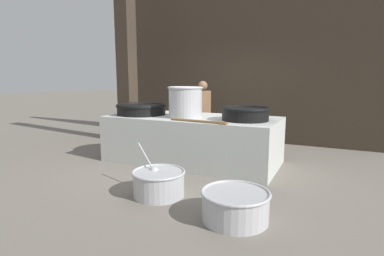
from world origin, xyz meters
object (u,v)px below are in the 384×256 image
Objects in this scene: giant_wok_near at (141,109)px; stock_pot at (185,102)px; giant_wok_far at (245,113)px; cook at (202,112)px; prep_bowl_vegetables at (159,182)px; prep_bowl_meat at (235,204)px.

stock_pot is at bearing -1.80° from giant_wok_near.
stock_pot reaches higher than giant_wok_far.
cook reaches higher than giant_wok_far.
cook is at bearing 102.52° from prep_bowl_vegetables.
prep_bowl_vegetables reaches higher than prep_bowl_meat.
stock_pot is 1.86m from prep_bowl_vegetables.
prep_bowl_vegetables is at bearing 168.05° from prep_bowl_meat.
cook reaches higher than giant_wok_near.
giant_wok_near is 1.01m from stock_pot.
giant_wok_far is (2.08, 0.07, 0.01)m from giant_wok_near.
prep_bowl_vegetables is (-0.71, -1.65, -0.80)m from giant_wok_far.
stock_pot is 1.43m from cook.
cook is (-0.27, 1.36, -0.34)m from stock_pot.
giant_wok_far is 1.05× the size of prep_bowl_meat.
stock_pot is at bearing 130.60° from prep_bowl_meat.
cook is at bearing 137.01° from giant_wok_far.
stock_pot is 0.83× the size of prep_bowl_meat.
prep_bowl_vegetables is at bearing -113.23° from giant_wok_far.
giant_wok_near is 1.52× the size of stock_pot.
cook reaches higher than prep_bowl_meat.
stock_pot is 0.73× the size of prep_bowl_vegetables.
cook is at bearing 61.38° from giant_wok_near.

